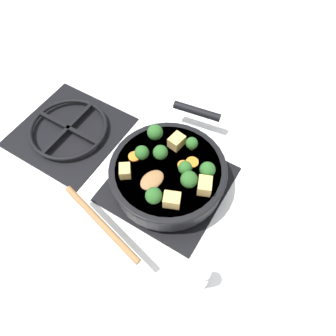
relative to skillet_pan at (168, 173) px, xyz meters
name	(u,v)px	position (x,y,z in m)	size (l,w,h in m)	color
ground_plane	(168,184)	(0.00, 0.00, -0.06)	(2.40, 2.40, 0.00)	white
front_burner_grate	(168,182)	(0.00, 0.00, -0.05)	(0.31, 0.31, 0.03)	black
rear_burner_grate	(69,130)	(0.00, 0.36, -0.05)	(0.31, 0.31, 0.03)	black
skillet_pan	(168,173)	(0.00, 0.00, 0.00)	(0.40, 0.31, 0.06)	black
wooden_spoon	(123,205)	(-0.15, 0.04, 0.03)	(0.24, 0.26, 0.02)	olive
tofu_cube_center_large	(172,200)	(-0.08, -0.06, 0.04)	(0.04, 0.03, 0.03)	tan
tofu_cube_near_handle	(205,186)	(-0.01, -0.11, 0.04)	(0.04, 0.03, 0.03)	tan
tofu_cube_east_chunk	(177,141)	(0.07, 0.02, 0.04)	(0.04, 0.03, 0.03)	tan
tofu_cube_west_chunk	(125,171)	(-0.07, 0.08, 0.04)	(0.04, 0.03, 0.03)	tan
broccoli_floret_near_spoon	(192,143)	(0.08, -0.02, 0.05)	(0.03, 0.03, 0.04)	#709956
broccoli_floret_center_top	(160,153)	(0.01, 0.03, 0.05)	(0.04, 0.04, 0.05)	#709956
broccoli_floret_east_rim	(185,168)	(0.01, -0.05, 0.05)	(0.04, 0.04, 0.04)	#709956
broccoli_floret_west_rim	(142,153)	(-0.01, 0.07, 0.05)	(0.04, 0.04, 0.05)	#709956
broccoli_floret_north_edge	(207,170)	(0.03, -0.10, 0.05)	(0.04, 0.04, 0.05)	#709956
broccoli_floret_south_cluster	(155,132)	(0.06, 0.08, 0.05)	(0.04, 0.04, 0.05)	#709956
broccoli_floret_mid_floret	(189,180)	(-0.02, -0.07, 0.05)	(0.04, 0.04, 0.05)	#709956
broccoli_floret_small_inner	(154,196)	(-0.10, -0.02, 0.05)	(0.04, 0.04, 0.05)	#709956
carrot_slice_orange_thin	(183,165)	(0.03, -0.03, 0.03)	(0.03, 0.03, 0.01)	orange
carrot_slice_near_center	(192,162)	(0.05, -0.05, 0.03)	(0.03, 0.03, 0.01)	orange
carrot_slice_edge_slice	(134,156)	(-0.02, 0.09, 0.03)	(0.03, 0.03, 0.01)	orange
salt_shaker	(202,277)	(-0.19, -0.21, -0.02)	(0.04, 0.04, 0.09)	white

